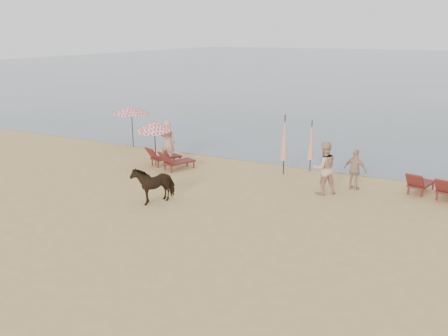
{
  "coord_description": "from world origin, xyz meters",
  "views": [
    {
      "loc": [
        8.0,
        -10.24,
        5.89
      ],
      "look_at": [
        0.0,
        5.0,
        1.1
      ],
      "focal_mm": 40.0,
      "sensor_mm": 36.0,
      "label": 1
    }
  ],
  "objects_px": {
    "beachgoer_right_a": "(324,168)",
    "umbrella_closed_right": "(311,140)",
    "beachgoer_left": "(168,142)",
    "umbrella_open_left_b": "(154,126)",
    "cow": "(154,184)",
    "lounger_cluster_right": "(448,188)",
    "beachgoer_right_b": "(355,170)",
    "lounger_cluster_left": "(169,159)",
    "umbrella_closed_left": "(284,138)",
    "umbrella_open_left_a": "(132,110)"
  },
  "relations": [
    {
      "from": "cow",
      "to": "beachgoer_left",
      "type": "height_order",
      "value": "beachgoer_left"
    },
    {
      "from": "cow",
      "to": "beachgoer_right_b",
      "type": "bearing_deg",
      "value": 60.57
    },
    {
      "from": "umbrella_open_left_a",
      "to": "beachgoer_right_a",
      "type": "height_order",
      "value": "umbrella_open_left_a"
    },
    {
      "from": "lounger_cluster_right",
      "to": "beachgoer_right_a",
      "type": "height_order",
      "value": "beachgoer_right_a"
    },
    {
      "from": "beachgoer_right_a",
      "to": "beachgoer_right_b",
      "type": "xyz_separation_m",
      "value": [
        0.91,
        1.04,
        -0.2
      ]
    },
    {
      "from": "beachgoer_left",
      "to": "umbrella_closed_left",
      "type": "bearing_deg",
      "value": -173.27
    },
    {
      "from": "umbrella_closed_left",
      "to": "umbrella_closed_right",
      "type": "relative_size",
      "value": 1.14
    },
    {
      "from": "lounger_cluster_right",
      "to": "beachgoer_right_b",
      "type": "bearing_deg",
      "value": -159.9
    },
    {
      "from": "lounger_cluster_left",
      "to": "umbrella_closed_left",
      "type": "bearing_deg",
      "value": 38.59
    },
    {
      "from": "beachgoer_right_b",
      "to": "lounger_cluster_left",
      "type": "bearing_deg",
      "value": 19.7
    },
    {
      "from": "umbrella_open_left_b",
      "to": "beachgoer_right_a",
      "type": "bearing_deg",
      "value": -23.99
    },
    {
      "from": "umbrella_closed_right",
      "to": "beachgoer_left",
      "type": "xyz_separation_m",
      "value": [
        -6.16,
        -1.67,
        -0.38
      ]
    },
    {
      "from": "lounger_cluster_right",
      "to": "umbrella_open_left_a",
      "type": "relative_size",
      "value": 1.37
    },
    {
      "from": "cow",
      "to": "beachgoer_right_b",
      "type": "relative_size",
      "value": 0.98
    },
    {
      "from": "beachgoer_left",
      "to": "beachgoer_right_a",
      "type": "height_order",
      "value": "beachgoer_left"
    },
    {
      "from": "beachgoer_right_a",
      "to": "umbrella_closed_right",
      "type": "bearing_deg",
      "value": -104.46
    },
    {
      "from": "umbrella_open_left_a",
      "to": "beachgoer_right_b",
      "type": "xyz_separation_m",
      "value": [
        11.9,
        -1.83,
        -1.15
      ]
    },
    {
      "from": "lounger_cluster_right",
      "to": "cow",
      "type": "distance_m",
      "value": 10.51
    },
    {
      "from": "umbrella_open_left_b",
      "to": "cow",
      "type": "bearing_deg",
      "value": -76.36
    },
    {
      "from": "lounger_cluster_right",
      "to": "beachgoer_right_a",
      "type": "xyz_separation_m",
      "value": [
        -4.16,
        -1.44,
        0.58
      ]
    },
    {
      "from": "umbrella_open_left_b",
      "to": "umbrella_closed_left",
      "type": "relative_size",
      "value": 0.81
    },
    {
      "from": "lounger_cluster_right",
      "to": "beachgoer_right_a",
      "type": "bearing_deg",
      "value": -147.85
    },
    {
      "from": "lounger_cluster_right",
      "to": "cow",
      "type": "height_order",
      "value": "cow"
    },
    {
      "from": "umbrella_open_left_a",
      "to": "beachgoer_left",
      "type": "distance_m",
      "value": 4.05
    },
    {
      "from": "lounger_cluster_left",
      "to": "beachgoer_right_b",
      "type": "height_order",
      "value": "beachgoer_right_b"
    },
    {
      "from": "umbrella_open_left_a",
      "to": "umbrella_closed_left",
      "type": "distance_m",
      "value": 8.84
    },
    {
      "from": "lounger_cluster_left",
      "to": "cow",
      "type": "bearing_deg",
      "value": -40.15
    },
    {
      "from": "beachgoer_right_a",
      "to": "beachgoer_right_b",
      "type": "relative_size",
      "value": 1.26
    },
    {
      "from": "umbrella_closed_left",
      "to": "beachgoer_right_a",
      "type": "bearing_deg",
      "value": -37.88
    },
    {
      "from": "umbrella_closed_left",
      "to": "lounger_cluster_left",
      "type": "bearing_deg",
      "value": -164.06
    },
    {
      "from": "umbrella_closed_right",
      "to": "cow",
      "type": "height_order",
      "value": "umbrella_closed_right"
    },
    {
      "from": "umbrella_closed_right",
      "to": "lounger_cluster_left",
      "type": "bearing_deg",
      "value": -158.05
    },
    {
      "from": "lounger_cluster_left",
      "to": "beachgoer_right_b",
      "type": "distance_m",
      "value": 8.03
    },
    {
      "from": "cow",
      "to": "beachgoer_left",
      "type": "bearing_deg",
      "value": 141.0
    },
    {
      "from": "lounger_cluster_left",
      "to": "umbrella_open_left_b",
      "type": "distance_m",
      "value": 1.56
    },
    {
      "from": "umbrella_open_left_a",
      "to": "umbrella_closed_right",
      "type": "bearing_deg",
      "value": 3.02
    },
    {
      "from": "beachgoer_right_a",
      "to": "lounger_cluster_right",
      "type": "bearing_deg",
      "value": 157.28
    },
    {
      "from": "lounger_cluster_right",
      "to": "cow",
      "type": "bearing_deg",
      "value": -138.24
    },
    {
      "from": "umbrella_open_left_a",
      "to": "lounger_cluster_left",
      "type": "bearing_deg",
      "value": -28.58
    },
    {
      "from": "beachgoer_left",
      "to": "beachgoer_right_a",
      "type": "xyz_separation_m",
      "value": [
        7.53,
        -0.98,
        -0.01
      ]
    },
    {
      "from": "lounger_cluster_right",
      "to": "beachgoer_left",
      "type": "distance_m",
      "value": 11.71
    },
    {
      "from": "umbrella_open_left_b",
      "to": "beachgoer_right_b",
      "type": "height_order",
      "value": "umbrella_open_left_b"
    },
    {
      "from": "beachgoer_left",
      "to": "lounger_cluster_right",
      "type": "bearing_deg",
      "value": -179.1
    },
    {
      "from": "lounger_cluster_left",
      "to": "beachgoer_left",
      "type": "bearing_deg",
      "value": 147.43
    },
    {
      "from": "umbrella_open_left_a",
      "to": "umbrella_open_left_b",
      "type": "bearing_deg",
      "value": -33.49
    },
    {
      "from": "lounger_cluster_right",
      "to": "umbrella_open_left_a",
      "type": "xyz_separation_m",
      "value": [
        -15.15,
        1.43,
        1.52
      ]
    },
    {
      "from": "umbrella_closed_right",
      "to": "beachgoer_right_a",
      "type": "relative_size",
      "value": 1.13
    },
    {
      "from": "umbrella_open_left_b",
      "to": "beachgoer_right_a",
      "type": "xyz_separation_m",
      "value": [
        7.83,
        -0.42,
        -0.8
      ]
    },
    {
      "from": "beachgoer_left",
      "to": "beachgoer_right_b",
      "type": "xyz_separation_m",
      "value": [
        8.44,
        0.06,
        -0.21
      ]
    },
    {
      "from": "umbrella_closed_right",
      "to": "beachgoer_right_b",
      "type": "distance_m",
      "value": 2.85
    }
  ]
}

